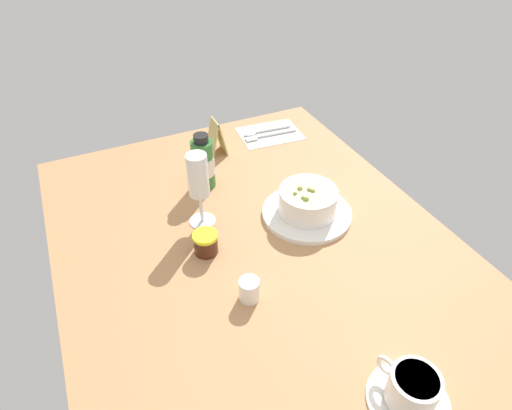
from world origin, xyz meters
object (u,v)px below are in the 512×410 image
object	(u,v)px
coffee_cup	(411,390)
menu_card	(216,137)
sauce_bottle_green	(203,163)
wine_glass	(198,180)
jam_jar	(206,243)
cutlery_setting	(269,133)
creamer_jug	(250,289)
porridge_bowl	(307,204)

from	to	relation	value
coffee_cup	menu_card	world-z (taller)	menu_card
sauce_bottle_green	menu_card	distance (cm)	15.93
coffee_cup	sauce_bottle_green	bearing A→B (deg)	7.97
wine_glass	jam_jar	distance (cm)	13.87
cutlery_setting	coffee_cup	distance (cm)	86.07
sauce_bottle_green	cutlery_setting	bearing A→B (deg)	-57.95
creamer_jug	menu_card	distance (cm)	53.70
sauce_bottle_green	jam_jar	bearing A→B (deg)	161.08
coffee_cup	jam_jar	distance (cm)	47.73
creamer_jug	porridge_bowl	bearing A→B (deg)	-53.00
creamer_jug	wine_glass	size ratio (longest dim) A/B	0.29
porridge_bowl	jam_jar	distance (cm)	25.83
sauce_bottle_green	menu_card	size ratio (longest dim) A/B	1.44
cutlery_setting	wine_glass	xyz separation A→B (cm)	(-30.01, 32.05, 11.72)
creamer_jug	wine_glass	bearing A→B (deg)	1.73
porridge_bowl	creamer_jug	size ratio (longest dim) A/B	4.00
creamer_jug	cutlery_setting	bearing A→B (deg)	-29.50
wine_glass	menu_card	xyz separation A→B (cm)	(26.72, -13.84, -6.87)
porridge_bowl	sauce_bottle_green	size ratio (longest dim) A/B	1.43
sauce_bottle_green	menu_card	world-z (taller)	sauce_bottle_green
creamer_jug	jam_jar	xyz separation A→B (cm)	(15.45, 3.32, 0.09)
coffee_cup	wine_glass	size ratio (longest dim) A/B	0.71
porridge_bowl	cutlery_setting	xyz separation A→B (cm)	(38.38, -8.83, -3.24)
jam_jar	menu_card	bearing A→B (deg)	-24.16
coffee_cup	jam_jar	world-z (taller)	coffee_cup
wine_glass	sauce_bottle_green	bearing A→B (deg)	-22.01
cutlery_setting	wine_glass	size ratio (longest dim) A/B	1.07
jam_jar	cutlery_setting	bearing A→B (deg)	-40.97
cutlery_setting	jam_jar	xyz separation A→B (cm)	(-39.85, 34.60, 2.29)
menu_card	wine_glass	bearing A→B (deg)	152.61
creamer_jug	jam_jar	bearing A→B (deg)	12.13
cutlery_setting	coffee_cup	bearing A→B (deg)	168.47
wine_glass	jam_jar	bearing A→B (deg)	165.44
porridge_bowl	sauce_bottle_green	bearing A→B (deg)	39.43
coffee_cup	cutlery_setting	bearing A→B (deg)	-11.53
porridge_bowl	coffee_cup	xyz separation A→B (cm)	(-45.91, 8.37, -0.39)
porridge_bowl	coffee_cup	world-z (taller)	porridge_bowl
cutlery_setting	menu_card	world-z (taller)	menu_card
coffee_cup	creamer_jug	distance (cm)	32.23
cutlery_setting	wine_glass	world-z (taller)	wine_glass
jam_jar	menu_card	size ratio (longest dim) A/B	0.52
creamer_jug	coffee_cup	bearing A→B (deg)	-154.09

